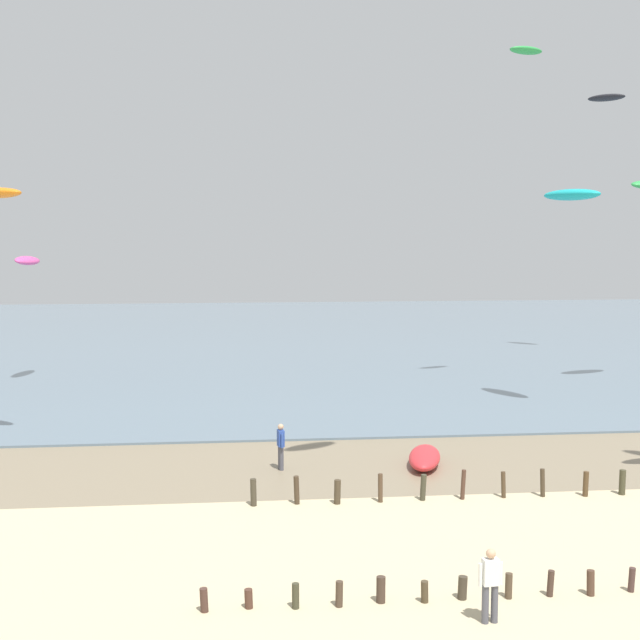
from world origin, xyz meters
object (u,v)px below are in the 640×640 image
at_px(grounded_kite, 425,458).
at_px(kite_aloft_6, 27,261).
at_px(person_mid_beach, 281,445).
at_px(kite_aloft_8, 526,50).
at_px(kite_aloft_9, 606,98).
at_px(person_nearest_camera, 490,583).
at_px(kite_aloft_3, 572,195).

distance_m(grounded_kite, kite_aloft_6, 27.94).
relative_size(person_mid_beach, kite_aloft_8, 0.81).
relative_size(kite_aloft_8, kite_aloft_9, 0.82).
bearing_deg(person_nearest_camera, kite_aloft_8, 70.25).
bearing_deg(person_mid_beach, grounded_kite, -0.55).
bearing_deg(grounded_kite, person_nearest_camera, -171.27).
relative_size(person_mid_beach, kite_aloft_6, 0.62).
xyz_separation_m(grounded_kite, kite_aloft_9, (18.09, 26.30, 17.27)).
height_order(person_nearest_camera, grounded_kite, person_nearest_camera).
distance_m(grounded_kite, kite_aloft_8, 24.94).
bearing_deg(grounded_kite, kite_aloft_9, -19.45).
bearing_deg(kite_aloft_8, kite_aloft_6, 149.90).
height_order(person_nearest_camera, kite_aloft_6, kite_aloft_6).
distance_m(grounded_kite, kite_aloft_9, 36.29).
bearing_deg(person_mid_beach, kite_aloft_8, 46.93).
distance_m(kite_aloft_8, kite_aloft_9, 14.73).
xyz_separation_m(person_mid_beach, grounded_kite, (5.36, -0.05, -0.60)).
bearing_deg(kite_aloft_3, grounded_kite, -71.22).
distance_m(person_mid_beach, kite_aloft_6, 24.51).
distance_m(person_nearest_camera, person_mid_beach, 13.71).
relative_size(kite_aloft_3, kite_aloft_9, 1.32).
bearing_deg(person_mid_beach, kite_aloft_9, 48.21).
height_order(person_mid_beach, kite_aloft_8, kite_aloft_8).
bearing_deg(person_nearest_camera, kite_aloft_6, 117.44).
height_order(kite_aloft_8, kite_aloft_9, kite_aloft_8).
height_order(kite_aloft_3, kite_aloft_8, kite_aloft_8).
bearing_deg(kite_aloft_9, kite_aloft_3, 105.32).
xyz_separation_m(person_nearest_camera, kite_aloft_3, (10.53, 22.33, 9.52)).
height_order(person_nearest_camera, kite_aloft_3, kite_aloft_3).
distance_m(person_mid_beach, kite_aloft_9, 38.95).
height_order(person_mid_beach, kite_aloft_9, kite_aloft_9).
bearing_deg(person_nearest_camera, grounded_kite, 83.66).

